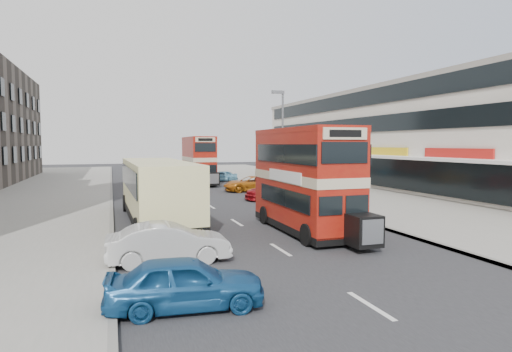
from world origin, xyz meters
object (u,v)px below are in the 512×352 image
object	(u,v)px
bus_main	(305,179)
car_right_b	(251,184)
bus_second	(199,160)
car_left_near	(186,283)
car_left_front	(169,243)
cyclist	(262,189)
street_lamp	(282,134)
coach	(157,189)
car_right_a	(278,190)
car_right_c	(222,176)
pedestrian_near	(325,191)

from	to	relation	value
bus_main	car_right_b	world-z (taller)	bus_main
bus_second	car_right_b	xyz separation A→B (m)	(2.84, -8.39, -1.77)
bus_main	car_left_near	world-z (taller)	bus_main
car_left_front	cyclist	xyz separation A→B (m)	(8.92, 15.63, -0.01)
street_lamp	car_left_front	world-z (taller)	street_lamp
street_lamp	car_left_near	size ratio (longest dim) A/B	2.11
coach	car_right_a	world-z (taller)	coach
street_lamp	car_left_near	bearing A→B (deg)	-117.78
car_left_front	cyclist	bearing A→B (deg)	-28.54
coach	car_left_near	size ratio (longest dim) A/B	2.90
car_right_b	bus_main	bearing A→B (deg)	-9.07
bus_second	car_right_c	xyz separation A→B (m)	(2.87, 1.96, -1.84)
bus_second	coach	size ratio (longest dim) A/B	0.75
street_lamp	bus_main	world-z (taller)	street_lamp
bus_second	car_right_c	bearing A→B (deg)	-144.98
car_right_a	cyclist	xyz separation A→B (m)	(-0.64, 1.47, -0.03)
car_left_near	coach	bearing A→B (deg)	2.81
bus_second	car_right_a	world-z (taller)	bus_second
car_left_front	car_right_a	xyz separation A→B (m)	(9.56, 14.16, 0.02)
bus_main	street_lamp	bearing A→B (deg)	-107.48
car_right_c	pedestrian_near	distance (m)	19.91
bus_main	car_left_near	distance (m)	10.25
car_left_near	pedestrian_near	size ratio (longest dim) A/B	2.43
bus_second	coach	distance (m)	21.51
car_left_front	coach	bearing A→B (deg)	-1.92
coach	pedestrian_near	size ratio (longest dim) A/B	7.07
car_right_c	cyclist	xyz separation A→B (m)	(-0.57, -14.83, 0.09)
car_right_c	pedestrian_near	bearing A→B (deg)	10.99
street_lamp	car_right_c	world-z (taller)	street_lamp
car_left_front	pedestrian_near	bearing A→B (deg)	-46.10
street_lamp	car_left_front	size ratio (longest dim) A/B	1.97
car_left_front	car_right_c	bearing A→B (deg)	-16.13
bus_second	car_left_near	world-z (taller)	bus_second
bus_second	car_left_near	size ratio (longest dim) A/B	2.18
bus_main	car_right_b	size ratio (longest dim) A/B	1.78
coach	car_right_a	xyz separation A→B (m)	(9.13, 6.25, -1.03)
car_left_front	pedestrian_near	distance (m)	15.71
coach	cyclist	xyz separation A→B (m)	(8.49, 7.72, -1.06)
street_lamp	cyclist	bearing A→B (deg)	-156.64
car_left_near	cyclist	bearing A→B (deg)	-19.00
street_lamp	car_right_a	bearing A→B (deg)	-118.30
coach	car_right_a	size ratio (longest dim) A/B	2.31
street_lamp	car_left_near	xyz separation A→B (m)	(-10.91, -20.72, -4.13)
street_lamp	bus_second	world-z (taller)	street_lamp
pedestrian_near	car_left_near	bearing A→B (deg)	42.34
car_left_front	street_lamp	bearing A→B (deg)	-32.09
car_right_a	car_left_near	bearing A→B (deg)	-26.82
street_lamp	pedestrian_near	distance (m)	6.98
car_right_a	cyclist	size ratio (longest dim) A/B	2.41
bus_main	car_right_b	bearing A→B (deg)	-99.48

